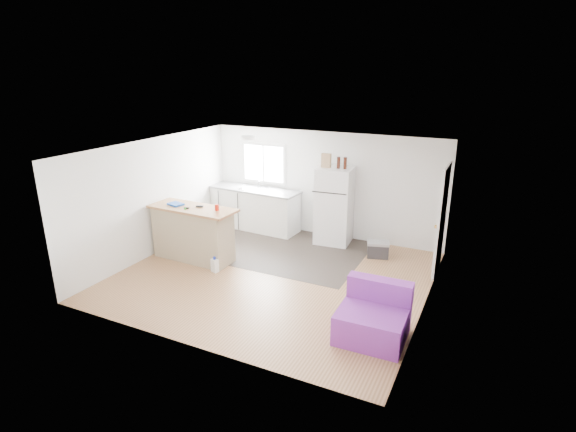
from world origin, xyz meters
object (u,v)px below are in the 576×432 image
(kitchen_cabinets, at_px, (255,208))
(purple_seat, at_px, (373,318))
(cleaner_jug, at_px, (215,265))
(bottle_left, at_px, (339,163))
(red_cup, at_px, (217,208))
(cardboard_box, at_px, (326,161))
(cooler, at_px, (378,249))
(bottle_right, at_px, (345,163))
(blue_tray, at_px, (176,204))
(refrigerator, at_px, (334,206))
(peninsula, at_px, (193,233))
(mop, at_px, (186,249))

(kitchen_cabinets, bearing_deg, purple_seat, -37.16)
(cleaner_jug, bearing_deg, bottle_left, 75.81)
(cleaner_jug, distance_m, red_cup, 1.11)
(purple_seat, relative_size, bottle_left, 3.90)
(cardboard_box, bearing_deg, cooler, -13.85)
(purple_seat, bearing_deg, cleaner_jug, 165.19)
(cardboard_box, bearing_deg, bottle_right, 6.28)
(cooler, distance_m, blue_tray, 4.22)
(kitchen_cabinets, height_order, blue_tray, kitchen_cabinets)
(cleaner_jug, height_order, cardboard_box, cardboard_box)
(refrigerator, relative_size, bottle_right, 6.80)
(refrigerator, relative_size, cleaner_jug, 5.51)
(red_cup, xyz_separation_m, bottle_left, (1.73, 2.02, 0.66))
(cooler, bearing_deg, purple_seat, -92.89)
(cooler, height_order, bottle_right, bottle_right)
(purple_seat, bearing_deg, peninsula, 162.98)
(mop, relative_size, red_cup, 9.56)
(peninsula, distance_m, blue_tray, 0.68)
(cleaner_jug, height_order, blue_tray, blue_tray)
(refrigerator, distance_m, mop, 3.30)
(bottle_left, bearing_deg, purple_seat, -61.52)
(kitchen_cabinets, height_order, cardboard_box, cardboard_box)
(bottle_left, bearing_deg, cleaner_jug, -123.31)
(cooler, bearing_deg, refrigerator, 143.62)
(kitchen_cabinets, xyz_separation_m, peninsula, (-0.20, -2.15, 0.05))
(purple_seat, relative_size, red_cup, 8.12)
(peninsula, xyz_separation_m, cardboard_box, (2.04, 2.04, 1.29))
(cooler, bearing_deg, mop, -168.58)
(red_cup, bearing_deg, refrigerator, 51.65)
(peninsula, relative_size, cooler, 3.56)
(cardboard_box, bearing_deg, blue_tray, -139.63)
(mop, distance_m, cardboard_box, 3.45)
(kitchen_cabinets, relative_size, cooler, 4.45)
(purple_seat, xyz_separation_m, blue_tray, (-4.43, 1.13, 0.83))
(mop, xyz_separation_m, cardboard_box, (2.15, 2.16, 1.62))
(kitchen_cabinets, xyz_separation_m, purple_seat, (3.86, -3.29, -0.22))
(bottle_right, bearing_deg, cardboard_box, -173.72)
(kitchen_cabinets, distance_m, purple_seat, 5.08)
(cooler, height_order, red_cup, red_cup)
(cardboard_box, xyz_separation_m, bottle_right, (0.41, 0.05, -0.02))
(peninsula, relative_size, bottle_right, 7.26)
(mop, relative_size, bottle_left, 4.59)
(cooler, bearing_deg, cardboard_box, 149.61)
(blue_tray, bearing_deg, cooler, 24.87)
(red_cup, bearing_deg, kitchen_cabinets, 100.40)
(mop, bearing_deg, peninsula, 36.50)
(purple_seat, xyz_separation_m, red_cup, (-3.47, 1.19, 0.88))
(peninsula, distance_m, cooler, 3.79)
(bottle_left, bearing_deg, kitchen_cabinets, 177.60)
(peninsula, bearing_deg, purple_seat, -14.02)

